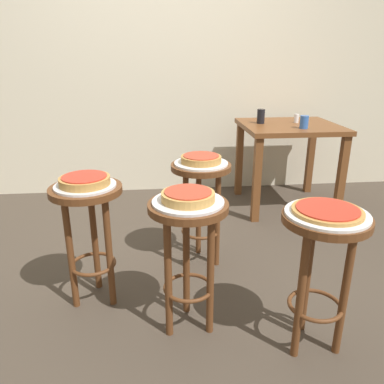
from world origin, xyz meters
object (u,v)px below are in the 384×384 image
(cup_far_edge, at_px, (261,116))
(condiment_shaker, at_px, (296,118))
(serving_plate_leftside, at_px, (85,186))
(serving_plate_rear, at_px, (201,163))
(stool_middle, at_px, (188,238))
(dining_table, at_px, (289,139))
(serving_plate_middle, at_px, (188,202))
(stool_rear, at_px, (201,191))
(cup_near_edge, at_px, (304,122))
(stool_foreground, at_px, (322,253))
(pizza_foreground, at_px, (327,211))
(serving_plate_foreground, at_px, (327,214))
(pizza_leftside, at_px, (85,180))
(stool_leftside, at_px, (89,219))
(pizza_middle, at_px, (188,196))
(pizza_rear, at_px, (201,159))

(cup_far_edge, relative_size, condiment_shaker, 1.63)
(serving_plate_leftside, distance_m, serving_plate_rear, 0.74)
(stool_middle, relative_size, dining_table, 0.83)
(serving_plate_middle, distance_m, stool_rear, 0.68)
(serving_plate_leftside, xyz_separation_m, cup_near_edge, (1.57, 1.08, 0.12))
(cup_far_edge, bearing_deg, stool_foreground, -96.60)
(cup_far_edge, bearing_deg, pizza_foreground, -96.60)
(serving_plate_foreground, height_order, serving_plate_rear, same)
(serving_plate_leftside, relative_size, dining_table, 0.39)
(pizza_foreground, height_order, cup_far_edge, cup_far_edge)
(cup_far_edge, bearing_deg, pizza_leftside, -133.59)
(stool_foreground, relative_size, stool_leftside, 1.00)
(serving_plate_foreground, distance_m, pizza_middle, 0.60)
(serving_plate_middle, xyz_separation_m, stool_rear, (0.14, 0.64, -0.18))
(stool_foreground, distance_m, serving_plate_foreground, 0.18)
(serving_plate_middle, distance_m, condiment_shaker, 1.97)
(stool_leftside, xyz_separation_m, pizza_rear, (0.64, 0.36, 0.21))
(pizza_leftside, relative_size, pizza_rear, 1.04)
(dining_table, bearing_deg, serving_plate_rear, -133.69)
(pizza_rear, bearing_deg, pizza_leftside, -150.85)
(pizza_rear, relative_size, dining_table, 0.31)
(stool_rear, bearing_deg, cup_far_edge, 57.04)
(cup_near_edge, bearing_deg, pizza_foreground, -107.64)
(pizza_foreground, bearing_deg, stool_middle, 160.78)
(stool_middle, height_order, serving_plate_rear, serving_plate_rear)
(serving_plate_rear, height_order, dining_table, dining_table)
(stool_leftside, relative_size, serving_plate_leftside, 2.15)
(serving_plate_leftside, distance_m, cup_far_edge, 1.87)
(serving_plate_middle, relative_size, stool_leftside, 0.49)
(serving_plate_leftside, bearing_deg, serving_plate_foreground, -23.89)
(dining_table, relative_size, condiment_shaker, 10.88)
(stool_middle, relative_size, cup_near_edge, 6.55)
(stool_leftside, height_order, dining_table, dining_table)
(pizza_middle, xyz_separation_m, stool_leftside, (-0.50, 0.28, -0.21))
(pizza_leftside, xyz_separation_m, condiment_shaker, (1.61, 1.35, 0.07))
(cup_far_edge, bearing_deg, serving_plate_rear, -122.96)
(stool_leftside, xyz_separation_m, condiment_shaker, (1.61, 1.35, 0.29))
(serving_plate_middle, height_order, cup_near_edge, cup_near_edge)
(serving_plate_foreground, relative_size, pizza_leftside, 1.37)
(pizza_foreground, xyz_separation_m, dining_table, (0.46, 1.76, -0.08))
(serving_plate_middle, distance_m, cup_near_edge, 1.73)
(stool_foreground, xyz_separation_m, stool_rear, (-0.43, 0.83, 0.00))
(serving_plate_rear, relative_size, cup_far_edge, 2.72)
(serving_plate_foreground, xyz_separation_m, stool_leftside, (-1.07, 0.48, -0.18))
(serving_plate_foreground, height_order, serving_plate_middle, same)
(serving_plate_leftside, bearing_deg, serving_plate_middle, -28.79)
(pizza_leftside, relative_size, dining_table, 0.32)
(stool_leftside, relative_size, cup_near_edge, 6.55)
(pizza_middle, distance_m, pizza_rear, 0.65)
(pizza_rear, distance_m, cup_far_edge, 1.19)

